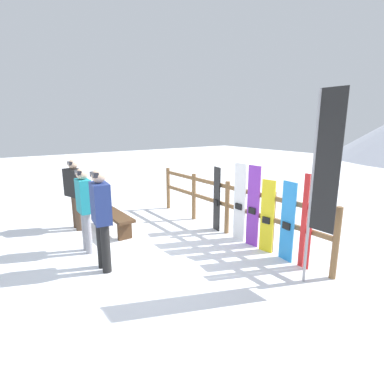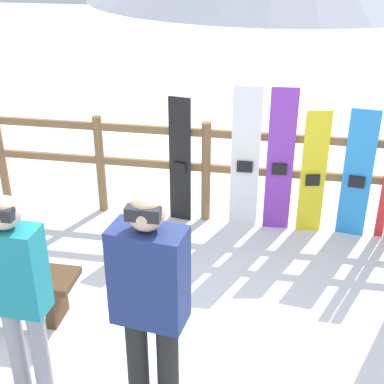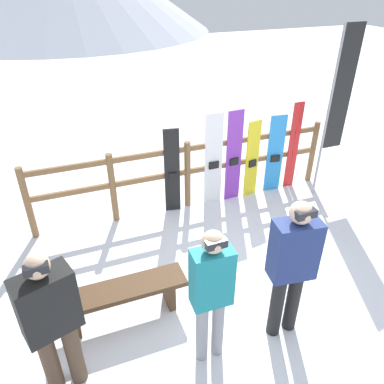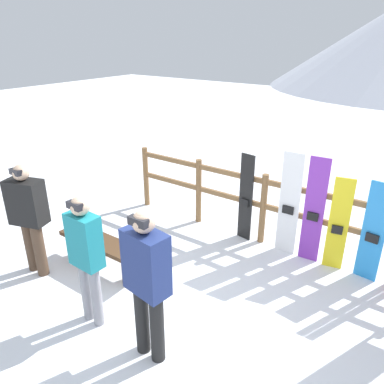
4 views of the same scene
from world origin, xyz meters
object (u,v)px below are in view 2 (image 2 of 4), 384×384
object	(u,v)px
person_navy	(150,298)
snowboard_black_stripe	(180,161)
snowboard_yellow	(313,174)
snowboard_blue	(357,175)
person_teal	(17,288)
snowboard_white	(245,159)
snowboard_purple	(280,162)

from	to	relation	value
person_navy	snowboard_black_stripe	size ratio (longest dim) A/B	1.17
snowboard_yellow	snowboard_blue	distance (m)	0.44
person_teal	snowboard_blue	world-z (taller)	person_teal
person_teal	snowboard_white	size ratio (longest dim) A/B	1.00
person_teal	snowboard_black_stripe	world-z (taller)	person_teal
snowboard_black_stripe	snowboard_yellow	bearing A→B (deg)	-0.00
snowboard_blue	person_teal	bearing A→B (deg)	-131.27
snowboard_white	snowboard_yellow	distance (m)	0.73
person_teal	snowboard_white	bearing A→B (deg)	65.83
snowboard_yellow	person_navy	bearing A→B (deg)	-111.54
snowboard_white	snowboard_purple	world-z (taller)	snowboard_white
snowboard_white	snowboard_yellow	bearing A→B (deg)	-0.02
person_navy	person_teal	size ratio (longest dim) A/B	1.05
snowboard_white	snowboard_blue	xyz separation A→B (m)	(1.16, -0.00, -0.09)
person_navy	snowboard_white	bearing A→B (deg)	82.67
person_navy	snowboard_yellow	distance (m)	2.92
person_navy	person_teal	xyz separation A→B (m)	(-0.87, -0.01, -0.04)
person_teal	snowboard_purple	world-z (taller)	person_teal
person_navy	snowboard_yellow	world-z (taller)	person_navy
person_navy	snowboard_black_stripe	world-z (taller)	person_navy
snowboard_purple	snowboard_blue	size ratio (longest dim) A/B	1.13
person_teal	snowboard_purple	distance (m)	3.14
snowboard_black_stripe	snowboard_white	world-z (taller)	snowboard_white
snowboard_purple	snowboard_black_stripe	bearing A→B (deg)	-179.99
snowboard_purple	snowboard_yellow	world-z (taller)	snowboard_purple
snowboard_blue	person_navy	bearing A→B (deg)	-119.20
person_navy	person_teal	bearing A→B (deg)	-179.49
snowboard_black_stripe	snowboard_blue	bearing A→B (deg)	-0.00
person_teal	snowboard_black_stripe	distance (m)	2.77
person_navy	snowboard_black_stripe	distance (m)	2.74
snowboard_white	snowboard_yellow	size ratio (longest dim) A/B	1.16
snowboard_white	snowboard_purple	distance (m)	0.37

